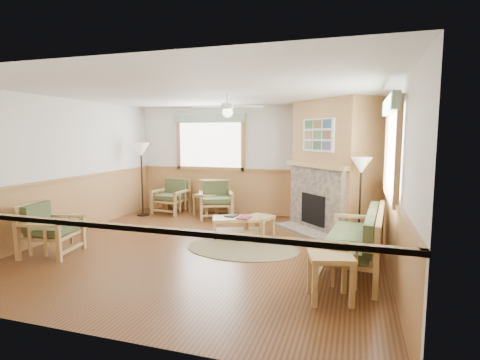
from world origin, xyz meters
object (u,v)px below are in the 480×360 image
(floor_lamp_right, at_px, (360,202))
(armchair_back_right, at_px, (216,199))
(floor_lamp_left, at_px, (142,179))
(armchair_left, at_px, (51,229))
(coffee_table, at_px, (238,227))
(armchair_back_left, at_px, (171,196))
(end_table_chairs, at_px, (206,205))
(end_table_sofa, at_px, (330,277))
(footstool, at_px, (260,226))
(sofa, at_px, (353,240))

(floor_lamp_right, bearing_deg, armchair_back_right, 155.51)
(armchair_back_right, relative_size, floor_lamp_left, 0.49)
(armchair_left, xyz_separation_m, coffee_table, (2.63, 1.95, -0.24))
(coffee_table, distance_m, floor_lamp_right, 2.34)
(armchair_back_left, distance_m, floor_lamp_left, 0.86)
(armchair_back_left, xyz_separation_m, floor_lamp_right, (4.58, -1.64, 0.38))
(end_table_chairs, distance_m, floor_lamp_right, 4.02)
(armchair_left, xyz_separation_m, end_table_sofa, (4.56, -0.39, -0.15))
(armchair_left, bearing_deg, floor_lamp_left, -6.61)
(footstool, bearing_deg, coffee_table, -150.75)
(sofa, xyz_separation_m, floor_lamp_right, (0.10, 1.21, 0.35))
(end_table_chairs, bearing_deg, floor_lamp_left, -161.52)
(coffee_table, bearing_deg, armchair_left, -165.76)
(armchair_back_left, height_order, footstool, armchair_back_left)
(coffee_table, height_order, floor_lamp_left, floor_lamp_left)
(end_table_sofa, distance_m, floor_lamp_left, 5.95)
(coffee_table, height_order, footstool, footstool)
(armchair_back_left, bearing_deg, end_table_sofa, -37.44)
(armchair_back_left, height_order, coffee_table, armchair_back_left)
(floor_lamp_left, bearing_deg, floor_lamp_right, -12.72)
(armchair_left, bearing_deg, armchair_back_left, -15.36)
(coffee_table, bearing_deg, floor_lamp_right, -21.95)
(armchair_back_right, relative_size, end_table_chairs, 1.68)
(armchair_back_left, bearing_deg, floor_lamp_left, -130.66)
(coffee_table, relative_size, footstool, 2.12)
(armchair_left, xyz_separation_m, floor_lamp_right, (4.89, 1.97, 0.37))
(armchair_left, bearing_deg, end_table_chairs, -29.73)
(sofa, distance_m, end_table_sofa, 1.19)
(armchair_back_right, relative_size, end_table_sofa, 1.54)
(footstool, bearing_deg, armchair_back_right, 137.69)
(armchair_back_right, relative_size, coffee_table, 0.91)
(end_table_sofa, bearing_deg, armchair_left, 175.07)
(footstool, bearing_deg, floor_lamp_left, 163.64)
(coffee_table, distance_m, footstool, 0.45)
(armchair_back_right, bearing_deg, floor_lamp_right, -48.48)
(sofa, height_order, end_table_sofa, sofa)
(sofa, xyz_separation_m, coffee_table, (-2.16, 1.20, -0.26))
(armchair_left, distance_m, floor_lamp_right, 5.29)
(end_table_sofa, distance_m, footstool, 2.99)
(end_table_chairs, relative_size, floor_lamp_left, 0.29)
(armchair_back_left, xyz_separation_m, coffee_table, (2.32, -1.66, -0.23))
(coffee_table, relative_size, floor_lamp_left, 0.54)
(end_table_sofa, xyz_separation_m, footstool, (-1.53, 2.57, -0.09))
(armchair_back_right, bearing_deg, end_table_sofa, -76.54)
(end_table_chairs, bearing_deg, armchair_back_left, 180.00)
(armchair_back_left, height_order, armchair_left, armchair_left)
(armchair_back_left, relative_size, end_table_sofa, 1.49)
(sofa, bearing_deg, armchair_back_right, -125.42)
(floor_lamp_left, bearing_deg, armchair_back_right, 10.93)
(end_table_sofa, distance_m, floor_lamp_right, 2.44)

